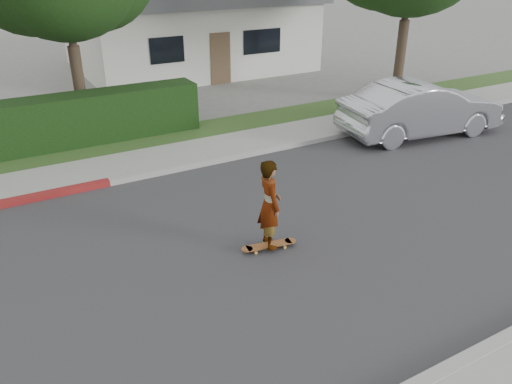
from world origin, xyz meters
The scene contains 9 objects.
ground centered at (0.00, 0.00, 0.00)m, with size 120.00×120.00×0.00m, color slate.
road centered at (0.00, 0.00, 0.01)m, with size 60.00×8.00×0.01m, color #2D2D30.
curb_far centered at (0.00, 4.10, 0.07)m, with size 60.00×0.20×0.15m, color #9E9E99.
sidewalk_far centered at (0.00, 5.00, 0.06)m, with size 60.00×1.60×0.12m, color gray.
planting_strip centered at (0.00, 6.60, 0.05)m, with size 60.00×1.60×0.10m, color #2D4C1E.
house centered at (8.00, 16.00, 2.10)m, with size 10.60×8.60×4.30m.
skateboard centered at (2.89, -0.27, 0.09)m, with size 1.10×0.40×0.10m.
skateboarder centered at (2.89, -0.27, 0.97)m, with size 0.62×0.41×1.71m, color white.
car_silver centered at (10.20, 3.12, 0.82)m, with size 1.74×4.99×1.64m, color #BABBC2.
Camera 1 is at (-1.27, -7.14, 5.10)m, focal length 35.00 mm.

